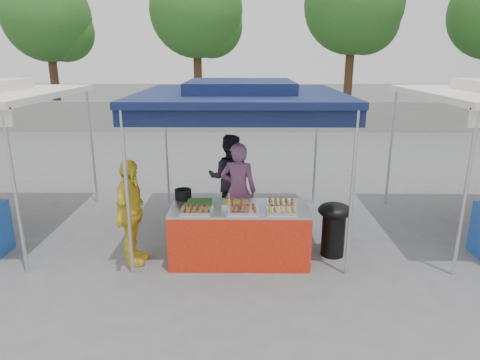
{
  "coord_description": "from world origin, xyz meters",
  "views": [
    {
      "loc": [
        0.06,
        -5.91,
        2.97
      ],
      "look_at": [
        0.0,
        0.6,
        1.05
      ],
      "focal_mm": 32.0,
      "sensor_mm": 36.0,
      "label": 1
    }
  ],
  "objects_px": {
    "vendor_table": "(240,234)",
    "customer_person": "(131,213)",
    "helper_man": "(229,178)",
    "vendor_woman": "(238,191)",
    "cooking_pot": "(183,194)",
    "wok_burner": "(334,224)"
  },
  "relations": [
    {
      "from": "vendor_table",
      "to": "customer_person",
      "type": "xyz_separation_m",
      "value": [
        -1.56,
        -0.08,
        0.36
      ]
    },
    {
      "from": "helper_man",
      "to": "customer_person",
      "type": "bearing_deg",
      "value": 56.1
    },
    {
      "from": "vendor_table",
      "to": "helper_man",
      "type": "relative_size",
      "value": 1.25
    },
    {
      "from": "vendor_woman",
      "to": "helper_man",
      "type": "height_order",
      "value": "vendor_woman"
    },
    {
      "from": "customer_person",
      "to": "vendor_woman",
      "type": "bearing_deg",
      "value": -52.54
    },
    {
      "from": "cooking_pot",
      "to": "wok_burner",
      "type": "distance_m",
      "value": 2.33
    },
    {
      "from": "wok_burner",
      "to": "customer_person",
      "type": "bearing_deg",
      "value": -178.26
    },
    {
      "from": "wok_burner",
      "to": "helper_man",
      "type": "distance_m",
      "value": 2.24
    },
    {
      "from": "cooking_pot",
      "to": "vendor_woman",
      "type": "relative_size",
      "value": 0.16
    },
    {
      "from": "vendor_table",
      "to": "helper_man",
      "type": "bearing_deg",
      "value": 96.99
    },
    {
      "from": "vendor_table",
      "to": "helper_man",
      "type": "xyz_separation_m",
      "value": [
        -0.21,
        1.7,
        0.38
      ]
    },
    {
      "from": "vendor_table",
      "to": "wok_burner",
      "type": "bearing_deg",
      "value": 8.07
    },
    {
      "from": "customer_person",
      "to": "vendor_table",
      "type": "bearing_deg",
      "value": -81.82
    },
    {
      "from": "vendor_table",
      "to": "cooking_pot",
      "type": "xyz_separation_m",
      "value": [
        -0.86,
        0.36,
        0.5
      ]
    },
    {
      "from": "helper_man",
      "to": "vendor_table",
      "type": "bearing_deg",
      "value": 100.27
    },
    {
      "from": "cooking_pot",
      "to": "helper_man",
      "type": "bearing_deg",
      "value": 64.08
    },
    {
      "from": "cooking_pot",
      "to": "helper_man",
      "type": "relative_size",
      "value": 0.16
    },
    {
      "from": "vendor_woman",
      "to": "cooking_pot",
      "type": "bearing_deg",
      "value": 39.79
    },
    {
      "from": "helper_man",
      "to": "cooking_pot",
      "type": "bearing_deg",
      "value": 67.36
    },
    {
      "from": "vendor_woman",
      "to": "vendor_table",
      "type": "bearing_deg",
      "value": 99.39
    },
    {
      "from": "vendor_woman",
      "to": "helper_man",
      "type": "bearing_deg",
      "value": -70.1
    },
    {
      "from": "helper_man",
      "to": "customer_person",
      "type": "xyz_separation_m",
      "value": [
        -1.35,
        -1.78,
        -0.02
      ]
    }
  ]
}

